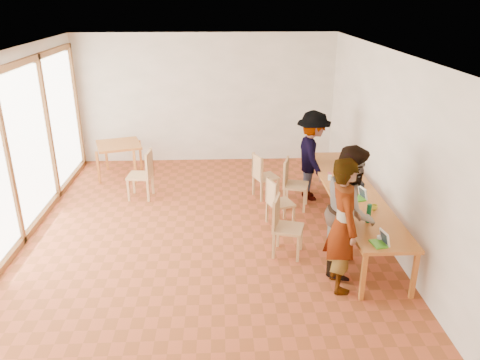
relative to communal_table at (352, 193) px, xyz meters
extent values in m
plane|color=#A74A28|center=(-2.50, -0.19, -0.70)|extent=(8.00, 8.00, 0.00)
cube|color=white|center=(-2.50, 3.81, 0.80)|extent=(6.00, 0.10, 3.00)
cube|color=white|center=(-2.50, -4.19, 0.80)|extent=(6.00, 0.10, 3.00)
cube|color=white|center=(0.50, -0.19, 0.80)|extent=(0.10, 8.00, 3.00)
cube|color=white|center=(-5.46, -0.19, 0.80)|extent=(0.10, 8.00, 3.00)
cube|color=white|center=(-2.50, -0.19, 2.32)|extent=(6.00, 8.00, 0.04)
cube|color=#BB7229|center=(0.00, 0.00, 0.02)|extent=(0.80, 4.00, 0.05)
cube|color=#BB7229|center=(-0.34, -1.94, -0.35)|extent=(0.06, 0.06, 0.70)
cube|color=#BB7229|center=(-0.34, 1.94, -0.35)|extent=(0.06, 0.06, 0.70)
cube|color=#BB7229|center=(0.34, -1.94, -0.35)|extent=(0.06, 0.06, 0.70)
cube|color=#BB7229|center=(0.34, 1.94, -0.35)|extent=(0.06, 0.06, 0.70)
cube|color=#BB7229|center=(-4.41, 2.80, 0.02)|extent=(0.90, 0.90, 0.05)
cube|color=#BB7229|center=(-4.80, 2.41, -0.35)|extent=(0.05, 0.05, 0.70)
cube|color=#BB7229|center=(-4.80, 3.19, -0.35)|extent=(0.05, 0.05, 0.70)
cube|color=#BB7229|center=(-4.02, 2.41, -0.35)|extent=(0.05, 0.05, 0.70)
cube|color=#BB7229|center=(-4.02, 3.19, -0.35)|extent=(0.05, 0.05, 0.70)
cube|color=tan|center=(-1.16, -0.73, -0.25)|extent=(0.55, 0.55, 0.04)
cube|color=tan|center=(-1.35, -0.67, 0.00)|extent=(0.17, 0.43, 0.46)
cube|color=tan|center=(-1.15, 0.28, -0.29)|extent=(0.51, 0.51, 0.04)
cube|color=tan|center=(-1.33, 0.22, -0.06)|extent=(0.17, 0.39, 0.42)
cube|color=tan|center=(-1.29, 1.49, -0.27)|extent=(0.54, 0.54, 0.04)
cube|color=tan|center=(-1.47, 1.42, -0.03)|extent=(0.19, 0.41, 0.44)
cube|color=tan|center=(-0.78, 0.97, -0.25)|extent=(0.55, 0.55, 0.04)
cube|color=tan|center=(-0.97, 1.03, 0.00)|extent=(0.17, 0.44, 0.46)
cube|color=tan|center=(-3.78, 1.58, -0.24)|extent=(0.50, 0.50, 0.04)
cube|color=tan|center=(-3.58, 1.56, 0.02)|extent=(0.09, 0.46, 0.48)
imported|color=gray|center=(-0.57, -1.61, 0.24)|extent=(0.47, 0.70, 1.89)
imported|color=gray|center=(-0.35, -1.15, 0.25)|extent=(1.00, 1.12, 1.90)
imported|color=gray|center=(-0.41, 1.40, 0.18)|extent=(0.73, 1.18, 1.77)
cube|color=green|center=(-0.14, -1.80, 0.06)|extent=(0.20, 0.26, 0.02)
cube|color=white|center=(-0.06, -1.78, 0.14)|extent=(0.11, 0.22, 0.19)
cube|color=green|center=(-0.01, -0.35, 0.06)|extent=(0.23, 0.28, 0.02)
cube|color=white|center=(0.08, -0.32, 0.15)|extent=(0.13, 0.23, 0.20)
cube|color=green|center=(0.06, 1.13, 0.06)|extent=(0.17, 0.23, 0.02)
cube|color=white|center=(0.14, 1.12, 0.14)|extent=(0.08, 0.21, 0.19)
imported|color=gold|center=(0.12, -0.76, 0.09)|extent=(0.11, 0.11, 0.09)
cylinder|color=#126E3C|center=(-0.08, -1.15, 0.19)|extent=(0.07, 0.07, 0.28)
cylinder|color=silver|center=(-0.27, 0.49, 0.09)|extent=(0.07, 0.07, 0.09)
cylinder|color=white|center=(-0.08, -1.68, 0.08)|extent=(0.08, 0.08, 0.06)
cube|color=#B8334B|center=(-0.20, 0.78, 0.05)|extent=(0.05, 0.10, 0.01)
cube|color=black|center=(0.14, 0.19, 0.09)|extent=(0.16, 0.26, 0.09)
camera|label=1|loc=(-2.19, -7.07, 3.12)|focal=35.00mm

